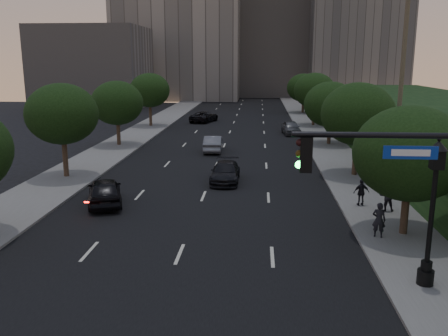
# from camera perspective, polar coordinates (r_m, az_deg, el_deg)

# --- Properties ---
(ground) EXTENTS (160.00, 160.00, 0.00)m
(ground) POSITION_cam_1_polar(r_m,az_deg,el_deg) (16.52, -8.34, -17.09)
(ground) COLOR black
(ground) RESTS_ON ground
(road_surface) EXTENTS (16.00, 140.00, 0.02)m
(road_surface) POSITION_cam_1_polar(r_m,az_deg,el_deg) (44.83, -0.14, 2.28)
(road_surface) COLOR black
(road_surface) RESTS_ON ground
(sidewalk_right) EXTENTS (4.50, 140.00, 0.15)m
(sidewalk_right) POSITION_cam_1_polar(r_m,az_deg,el_deg) (45.23, 12.93, 2.13)
(sidewalk_right) COLOR slate
(sidewalk_right) RESTS_ON ground
(sidewalk_left) EXTENTS (4.50, 140.00, 0.15)m
(sidewalk_left) POSITION_cam_1_polar(r_m,az_deg,el_deg) (46.71, -12.79, 2.47)
(sidewalk_left) COLOR slate
(sidewalk_left) RESTS_ON ground
(parapet_wall) EXTENTS (0.35, 90.00, 0.70)m
(parapet_wall) POSITION_cam_1_polar(r_m,az_deg,el_deg) (43.34, 17.89, 7.10)
(parapet_wall) COLOR slate
(parapet_wall) RESTS_ON embankment
(office_block_left) EXTENTS (26.00, 20.00, 32.00)m
(office_block_left) POSITION_cam_1_polar(r_m,az_deg,el_deg) (107.64, -5.33, 16.91)
(office_block_left) COLOR gray
(office_block_left) RESTS_ON ground
(office_block_mid) EXTENTS (22.00, 18.00, 26.00)m
(office_block_mid) POSITION_cam_1_polar(r_m,az_deg,el_deg) (116.08, 5.69, 15.11)
(office_block_mid) COLOR gray
(office_block_mid) RESTS_ON ground
(office_block_right) EXTENTS (20.00, 22.00, 36.00)m
(office_block_right) POSITION_cam_1_polar(r_m,az_deg,el_deg) (112.31, 15.49, 17.37)
(office_block_right) COLOR slate
(office_block_right) RESTS_ON ground
(office_block_filler) EXTENTS (18.00, 16.00, 14.00)m
(office_block_filler) POSITION_cam_1_polar(r_m,az_deg,el_deg) (88.93, -15.40, 11.58)
(office_block_filler) COLOR gray
(office_block_filler) RESTS_ON ground
(tree_right_a) EXTENTS (5.20, 5.20, 6.24)m
(tree_right_a) POSITION_cam_1_polar(r_m,az_deg,el_deg) (23.41, 21.47, 1.64)
(tree_right_a) COLOR #38281C
(tree_right_a) RESTS_ON ground
(tree_right_b) EXTENTS (5.20, 5.20, 6.74)m
(tree_right_b) POSITION_cam_1_polar(r_m,az_deg,el_deg) (34.86, 15.80, 6.26)
(tree_right_b) COLOR #38281C
(tree_right_b) RESTS_ON ground
(tree_right_c) EXTENTS (5.20, 5.20, 6.24)m
(tree_right_c) POSITION_cam_1_polar(r_m,az_deg,el_deg) (47.65, 12.69, 7.47)
(tree_right_c) COLOR #38281C
(tree_right_c) RESTS_ON ground
(tree_right_d) EXTENTS (5.20, 5.20, 6.74)m
(tree_right_d) POSITION_cam_1_polar(r_m,az_deg,el_deg) (61.46, 10.83, 9.14)
(tree_right_d) COLOR #38281C
(tree_right_d) RESTS_ON ground
(tree_right_e) EXTENTS (5.20, 5.20, 6.24)m
(tree_right_e) POSITION_cam_1_polar(r_m,az_deg,el_deg) (76.39, 9.54, 9.49)
(tree_right_e) COLOR #38281C
(tree_right_e) RESTS_ON ground
(tree_left_b) EXTENTS (5.00, 5.00, 6.71)m
(tree_left_b) POSITION_cam_1_polar(r_m,az_deg,el_deg) (34.92, -18.92, 6.17)
(tree_left_b) COLOR #38281C
(tree_left_b) RESTS_ON ground
(tree_left_c) EXTENTS (5.00, 5.00, 6.34)m
(tree_left_c) POSITION_cam_1_polar(r_m,az_deg,el_deg) (47.14, -12.75, 7.63)
(tree_left_c) COLOR #38281C
(tree_left_c) RESTS_ON ground
(tree_left_d) EXTENTS (5.00, 5.00, 6.71)m
(tree_left_d) POSITION_cam_1_polar(r_m,az_deg,el_deg) (60.61, -8.93, 9.22)
(tree_left_d) COLOR #38281C
(tree_left_d) RESTS_ON ground
(street_lamp) EXTENTS (0.64, 0.64, 5.62)m
(street_lamp) POSITION_cam_1_polar(r_m,az_deg,el_deg) (18.56, 23.65, -5.74)
(street_lamp) COLOR black
(street_lamp) RESTS_ON ground
(sedan_near_left) EXTENTS (3.25, 5.01, 1.59)m
(sedan_near_left) POSITION_cam_1_polar(r_m,az_deg,el_deg) (28.39, -14.16, -2.71)
(sedan_near_left) COLOR black
(sedan_near_left) RESTS_ON ground
(sedan_mid_left) EXTENTS (1.73, 4.58, 1.49)m
(sedan_mid_left) POSITION_cam_1_polar(r_m,az_deg,el_deg) (43.57, -1.30, 2.95)
(sedan_mid_left) COLOR slate
(sedan_mid_left) RESTS_ON ground
(sedan_far_left) EXTENTS (3.94, 5.77, 1.47)m
(sedan_far_left) POSITION_cam_1_polar(r_m,az_deg,el_deg) (64.89, -2.40, 6.19)
(sedan_far_left) COLOR black
(sedan_far_left) RESTS_ON ground
(sedan_near_right) EXTENTS (1.91, 4.68, 1.36)m
(sedan_near_right) POSITION_cam_1_polar(r_m,az_deg,el_deg) (32.64, 0.17, -0.51)
(sedan_near_right) COLOR black
(sedan_near_right) RESTS_ON ground
(sedan_far_right) EXTENTS (2.28, 4.68, 1.54)m
(sedan_far_right) POSITION_cam_1_polar(r_m,az_deg,el_deg) (54.43, 8.04, 4.83)
(sedan_far_right) COLOR #4D4F53
(sedan_far_right) RESTS_ON ground
(pedestrian_a) EXTENTS (0.71, 0.58, 1.66)m
(pedestrian_a) POSITION_cam_1_polar(r_m,az_deg,el_deg) (23.23, 18.13, -5.95)
(pedestrian_a) COLOR black
(pedestrian_a) RESTS_ON sidewalk_right
(pedestrian_b) EXTENTS (0.85, 0.68, 1.68)m
(pedestrian_b) POSITION_cam_1_polar(r_m,az_deg,el_deg) (27.34, 19.01, -3.20)
(pedestrian_b) COLOR black
(pedestrian_b) RESTS_ON sidewalk_right
(pedestrian_c) EXTENTS (0.93, 0.47, 1.52)m
(pedestrian_c) POSITION_cam_1_polar(r_m,az_deg,el_deg) (27.93, 16.20, -2.84)
(pedestrian_c) COLOR black
(pedestrian_c) RESTS_ON sidewalk_right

